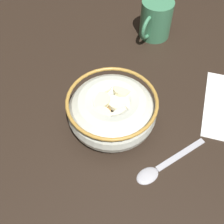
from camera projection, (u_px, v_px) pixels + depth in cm
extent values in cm
cube|color=black|center=(112.00, 125.00, 52.79)|extent=(138.61, 138.61, 2.00)
cylinder|color=beige|center=(112.00, 121.00, 51.74)|extent=(8.36, 8.36, 0.60)
torus|color=beige|center=(112.00, 111.00, 49.42)|extent=(15.20, 15.20, 6.35)
torus|color=#B28438|center=(112.00, 101.00, 47.11)|extent=(15.35, 15.35, 0.60)
cylinder|color=white|center=(112.00, 109.00, 48.89)|extent=(11.39, 11.39, 0.40)
cube|color=#B78947|center=(116.00, 86.00, 50.92)|extent=(2.60, 2.59, 0.90)
cube|color=#B78947|center=(120.00, 118.00, 47.11)|extent=(2.64, 2.65, 1.04)
cube|color=tan|center=(93.00, 100.00, 49.27)|extent=(2.05, 2.04, 0.86)
cube|color=#AD7F42|center=(125.00, 93.00, 50.10)|extent=(2.66, 2.66, 1.06)
cube|color=tan|center=(140.00, 113.00, 47.78)|extent=(2.62, 2.62, 0.92)
cube|color=#AD7F42|center=(106.00, 108.00, 48.10)|extent=(2.49, 2.52, 1.01)
cube|color=#AD7F42|center=(90.00, 108.00, 48.13)|extent=(1.92, 1.84, 1.03)
cube|color=tan|center=(138.00, 101.00, 49.04)|extent=(2.53, 2.56, 1.02)
cube|color=#AD7F42|center=(117.00, 130.00, 45.69)|extent=(2.32, 2.34, 0.90)
cube|color=#B78947|center=(100.00, 94.00, 49.88)|extent=(2.58, 2.61, 1.04)
cube|color=#AD7F42|center=(100.00, 119.00, 47.00)|extent=(2.04, 2.09, 0.94)
cube|color=tan|center=(128.00, 111.00, 48.01)|extent=(2.57, 2.55, 0.97)
cube|color=#B78947|center=(111.00, 94.00, 50.15)|extent=(2.49, 2.45, 1.03)
cube|color=#B78947|center=(126.00, 101.00, 48.88)|extent=(2.16, 2.11, 0.96)
cube|color=tan|center=(129.00, 123.00, 46.39)|extent=(2.23, 2.29, 1.02)
cube|color=tan|center=(111.00, 122.00, 46.40)|extent=(2.51, 2.53, 0.97)
cylinder|color=#F9EFC6|center=(136.00, 106.00, 47.02)|extent=(3.92, 3.90, 1.28)
cylinder|color=#F9EFC6|center=(120.00, 119.00, 45.89)|extent=(4.47, 4.48, 0.97)
cylinder|color=beige|center=(121.00, 88.00, 49.07)|extent=(4.74, 4.72, 1.26)
cylinder|color=beige|center=(100.00, 100.00, 47.73)|extent=(4.42, 4.44, 1.06)
cylinder|color=beige|center=(99.00, 115.00, 45.81)|extent=(4.30, 4.33, 0.99)
cylinder|color=#F9EFC6|center=(118.00, 103.00, 47.70)|extent=(3.39, 3.41, 1.40)
cylinder|color=#F9EFC6|center=(103.00, 86.00, 49.60)|extent=(4.61, 4.63, 1.36)
ellipsoid|color=#A5A5AD|center=(148.00, 175.00, 45.50)|extent=(4.62, 3.96, 0.80)
cube|color=#A5A5AD|center=(181.00, 154.00, 47.91)|extent=(9.57, 4.93, 0.36)
cylinder|color=#3F7F59|center=(156.00, 19.00, 63.10)|extent=(6.88, 6.88, 8.39)
torus|color=#3F7F59|center=(148.00, 27.00, 61.40)|extent=(5.50, 0.80, 5.50)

